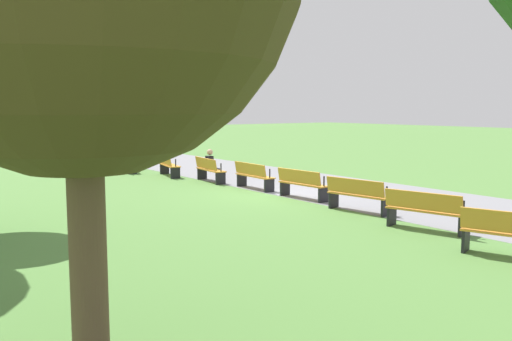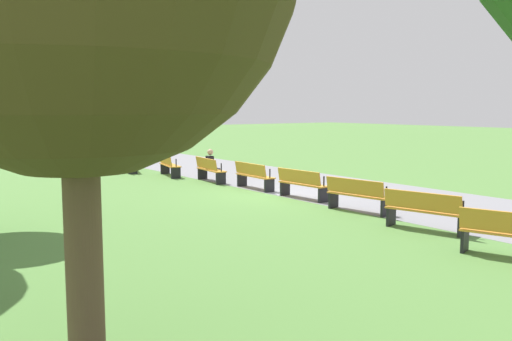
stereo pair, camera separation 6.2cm
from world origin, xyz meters
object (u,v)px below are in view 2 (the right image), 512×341
Objects in this scene: bench_7 at (424,210)px; bench_5 at (302,183)px; bench_3 at (210,169)px; bench_4 at (253,175)px; bench_2 at (168,164)px; bench_6 at (357,194)px; bench_1 at (129,161)px; trash_bin at (83,156)px; bench_8 at (511,234)px; person_seated at (212,164)px; bench_0 at (90,158)px.

bench_5 is at bearing 159.58° from bench_7.
bench_3 and bench_4 have the same top height.
bench_6 is at bearing 15.33° from bench_2.
bench_6 and bench_7 have the same top height.
bench_4 is 4.87m from bench_6.
bench_2 is 1.01× the size of bench_3.
bench_1 and bench_3 have the same top height.
trash_bin is at bearing -157.21° from bench_2.
trash_bin is (-20.98, -0.51, -0.05)m from bench_8.
bench_1 is 4.85m from person_seated.
bench_6 is at bearing -7.65° from bench_5.
bench_6 is at bearing 157.04° from bench_7.
bench_8 is (7.18, -1.29, 0.00)m from bench_5.
bench_1 is at bearing -157.67° from person_seated.
bench_1 and bench_6 have the same top height.
bench_4 is 9.70m from bench_8.
bench_3 is 1.02× the size of bench_4.
person_seated reaches higher than bench_1.
bench_3 and bench_7 have the same top height.
bench_6 is 7.37m from person_seated.
person_seated is at bearing 11.08° from trash_bin.
bench_4 is 0.98× the size of bench_8.
bench_1 is (2.28, 0.85, 0.00)m from bench_0.
bench_8 is (19.08, 0.85, 0.00)m from bench_0.
bench_0 is 1.00× the size of bench_3.
bench_8 is at bearing 1.89° from person_seated.
bench_0 is at bearing -141.74° from bench_1.
bench_1 reaches higher than trash_bin.
trash_bin is (-13.80, -1.80, -0.05)m from bench_5.
bench_7 and bench_8 have the same top height.
bench_2 is 1.00× the size of bench_8.
bench_2 and bench_5 have the same top height.
bench_6 is 2.14× the size of trash_bin.
trash_bin is at bearing -175.13° from bench_5.
bench_0 is 0.99× the size of bench_2.
trash_bin is at bearing 163.50° from bench_8.
bench_1 and bench_4 have the same top height.
trash_bin is (-16.23, -1.58, -0.05)m from bench_6.
bench_0 is 14.46m from bench_6.
bench_5 is at bearing 25.53° from bench_1.
bench_6 is at bearing 5.57° from trash_bin.
person_seated is at bearing 178.18° from bench_5.
bench_8 is 1.52× the size of person_seated.
bench_1 is 2.44m from bench_2.
bench_6 is (9.70, 0.43, 0.00)m from bench_2.
bench_3 is 7.30m from bench_6.
bench_3 is 0.99× the size of bench_7.
bench_3 and bench_6 have the same top height.
bench_2 is 2.41m from person_seated.
bench_1 is 7.29m from bench_4.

